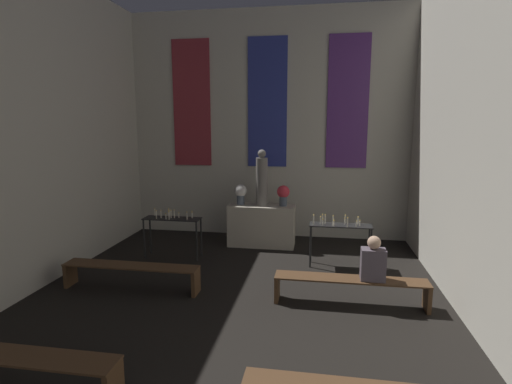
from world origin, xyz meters
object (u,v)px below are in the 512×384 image
pew_second_left (12,363)px  person_seated (373,261)px  candle_rack_right (340,231)px  pew_back_left (131,271)px  pew_back_right (350,285)px  flower_vase_left (241,193)px  statue (262,180)px  candle_rack_left (172,224)px  flower_vase_right (283,194)px  altar (262,225)px

pew_second_left → person_seated: person_seated is taller
candle_rack_right → person_seated: 1.75m
pew_back_left → pew_back_right: same height
flower_vase_left → person_seated: bearing=-47.2°
statue → candle_rack_left: 2.20m
flower_vase_right → candle_rack_right: flower_vase_right is taller
altar → candle_rack_left: size_ratio=1.26×
pew_back_left → statue: bearing=57.4°
statue → pew_back_left: statue is taller
statue → pew_second_left: (-1.80, -5.46, -1.20)m
flower_vase_right → pew_back_left: (-2.29, -2.81, -0.89)m
flower_vase_left → pew_back_left: (-1.31, -2.81, -0.89)m
statue → flower_vase_left: bearing=-180.0°
altar → pew_second_left: size_ratio=0.65×
flower_vase_left → pew_back_left: 3.23m
candle_rack_right → person_seated: (0.42, -1.70, 0.02)m
candle_rack_left → pew_second_left: 4.36m
statue → pew_back_right: bearing=-57.4°
pew_second_left → person_seated: (3.92, 2.65, 0.40)m
flower_vase_left → candle_rack_right: bearing=-26.9°
pew_second_left → pew_back_right: 4.47m
flower_vase_left → pew_back_left: size_ratio=0.20×
candle_rack_right → pew_back_left: bearing=-154.1°
flower_vase_left → candle_rack_left: 1.73m
statue → pew_back_left: 3.55m
altar → candle_rack_right: (1.70, -1.11, 0.24)m
flower_vase_left → flower_vase_right: 0.97m
altar → flower_vase_left: 0.89m
pew_second_left → person_seated: size_ratio=3.39×
statue → pew_second_left: size_ratio=0.54×
flower_vase_left → pew_back_right: bearing=-50.9°
flower_vase_right → altar: bearing=180.0°
pew_back_left → altar: bearing=57.4°
pew_back_left → pew_back_right: (3.60, 0.00, 0.00)m
candle_rack_left → person_seated: 4.19m
pew_back_right → altar: bearing=122.6°
flower_vase_left → statue: bearing=0.0°
candle_rack_left → candle_rack_right: candle_rack_right is taller
flower_vase_right → pew_second_left: size_ratio=0.20×
candle_rack_left → altar: bearing=33.0°
altar → person_seated: size_ratio=2.19×
flower_vase_left → candle_rack_right: size_ratio=0.39×
flower_vase_right → candle_rack_left: (-2.20, -1.11, -0.51)m
flower_vase_right → pew_second_left: flower_vase_right is taller
altar → person_seated: bearing=-53.0°
statue → pew_back_right: 3.55m
person_seated → statue: bearing=127.0°
flower_vase_right → pew_second_left: 5.98m
flower_vase_right → candle_rack_right: size_ratio=0.39×
pew_second_left → pew_back_left: size_ratio=1.00×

